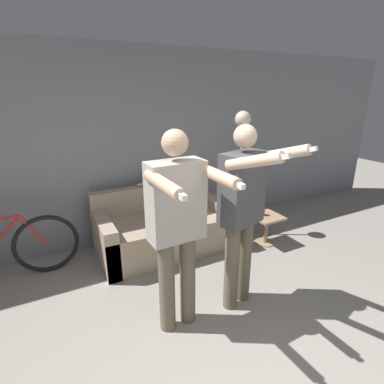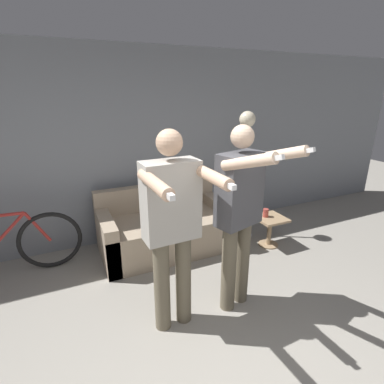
# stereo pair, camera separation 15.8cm
# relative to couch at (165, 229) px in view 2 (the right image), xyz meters

# --- Properties ---
(wall_back) EXTENTS (10.00, 0.05, 2.60)m
(wall_back) POSITION_rel_couch_xyz_m (-0.33, 0.54, 1.02)
(wall_back) COLOR gray
(wall_back) RESTS_ON ground_plane
(couch) EXTENTS (1.70, 0.88, 0.82)m
(couch) POSITION_rel_couch_xyz_m (0.00, 0.00, 0.00)
(couch) COLOR tan
(couch) RESTS_ON ground_plane
(person_left) EXTENTS (0.54, 0.69, 1.78)m
(person_left) POSITION_rel_couch_xyz_m (-0.40, -1.36, 0.75)
(person_left) COLOR #6B604C
(person_left) RESTS_ON ground_plane
(person_right) EXTENTS (0.61, 0.74, 1.78)m
(person_right) POSITION_rel_couch_xyz_m (0.25, -1.36, 0.75)
(person_right) COLOR #6B604C
(person_right) RESTS_ON ground_plane
(cat) EXTENTS (0.46, 0.13, 0.19)m
(cat) POSITION_rel_couch_xyz_m (0.06, 0.34, 0.62)
(cat) COLOR #B7AD9E
(cat) RESTS_ON couch
(floor_lamp) EXTENTS (0.33, 0.33, 1.79)m
(floor_lamp) POSITION_rel_couch_xyz_m (1.15, -0.10, 1.04)
(floor_lamp) COLOR #B2B2B7
(floor_lamp) RESTS_ON ground_plane
(side_table) EXTENTS (0.38, 0.38, 0.42)m
(side_table) POSITION_rel_couch_xyz_m (1.33, -0.51, 0.01)
(side_table) COLOR #A38460
(side_table) RESTS_ON ground_plane
(cup) EXTENTS (0.08, 0.08, 0.11)m
(cup) POSITION_rel_couch_xyz_m (1.28, -0.46, 0.19)
(cup) COLOR #B7473D
(cup) RESTS_ON side_table
(bicycle) EXTENTS (1.74, 0.07, 0.81)m
(bicycle) POSITION_rel_couch_xyz_m (-1.91, 0.14, 0.09)
(bicycle) COLOR black
(bicycle) RESTS_ON ground_plane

